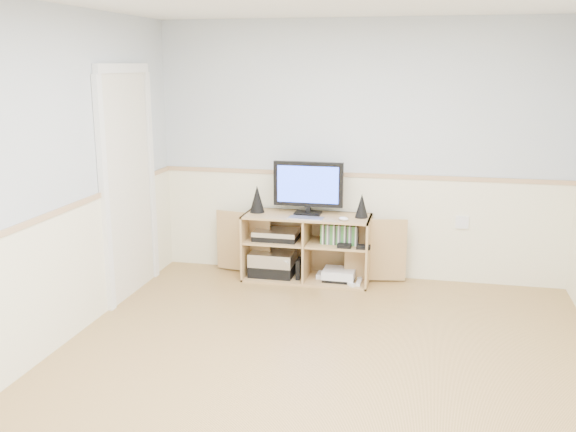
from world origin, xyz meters
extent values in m
cube|color=tan|center=(0.00, 0.00, -0.01)|extent=(4.00, 4.50, 0.02)
cube|color=silver|center=(-2.01, 0.00, 1.25)|extent=(0.02, 4.50, 2.50)
cube|color=silver|center=(0.00, 2.26, 1.25)|extent=(4.00, 0.02, 2.50)
cube|color=silver|center=(0.00, -2.26, 1.25)|extent=(4.00, 0.02, 2.50)
cube|color=#F5EEC8|center=(0.00, 2.24, 0.50)|extent=(4.00, 0.01, 1.00)
cube|color=tan|center=(0.00, 2.23, 1.02)|extent=(4.00, 0.02, 0.04)
cube|color=silver|center=(-1.98, 1.30, 1.00)|extent=(0.03, 0.82, 2.00)
cube|color=tan|center=(-0.47, 1.99, 0.01)|extent=(1.23, 0.46, 0.02)
cube|color=tan|center=(-0.47, 1.99, 0.64)|extent=(1.23, 0.46, 0.02)
cube|color=tan|center=(-1.07, 1.99, 0.33)|extent=(0.02, 0.46, 0.65)
cube|color=tan|center=(0.14, 1.99, 0.33)|extent=(0.02, 0.46, 0.65)
cube|color=tan|center=(-0.47, 2.21, 0.33)|extent=(1.23, 0.02, 0.65)
cube|color=tan|center=(-0.47, 1.99, 0.33)|extent=(0.02, 0.44, 0.61)
cube|color=tan|center=(-0.77, 1.99, 0.38)|extent=(0.58, 0.42, 0.02)
cube|color=tan|center=(-0.16, 1.99, 0.38)|extent=(0.58, 0.42, 0.02)
cube|color=tan|center=(-1.13, 2.05, 0.33)|extent=(0.59, 0.12, 0.61)
cube|color=tan|center=(0.20, 2.05, 0.33)|extent=(0.59, 0.12, 0.61)
cube|color=black|center=(-0.47, 2.04, 0.66)|extent=(0.25, 0.18, 0.02)
cube|color=black|center=(-0.47, 2.04, 0.70)|extent=(0.05, 0.04, 0.06)
cube|color=black|center=(-0.47, 2.04, 0.95)|extent=(0.68, 0.05, 0.43)
cube|color=blue|center=(-0.47, 2.01, 0.95)|extent=(0.60, 0.01, 0.36)
cone|color=black|center=(-0.97, 2.01, 0.78)|extent=(0.14, 0.14, 0.27)
cone|color=black|center=(0.06, 2.01, 0.77)|extent=(0.13, 0.13, 0.23)
cube|color=silver|center=(-0.45, 1.85, 0.66)|extent=(0.34, 0.15, 0.01)
ellipsoid|color=white|center=(-0.09, 1.85, 0.67)|extent=(0.11, 0.09, 0.04)
cube|color=black|center=(-0.81, 1.99, 0.07)|extent=(0.43, 0.32, 0.11)
cube|color=silver|center=(-0.81, 1.99, 0.20)|extent=(0.43, 0.32, 0.13)
cube|color=black|center=(-0.77, 1.99, 0.42)|extent=(0.43, 0.30, 0.05)
cube|color=silver|center=(-0.77, 1.99, 0.46)|extent=(0.43, 0.30, 0.05)
cube|color=black|center=(-0.53, 1.94, 0.12)|extent=(0.04, 0.14, 0.20)
cube|color=white|center=(-0.26, 2.02, 0.04)|extent=(0.21, 0.16, 0.05)
cube|color=black|center=(-0.14, 1.97, 0.04)|extent=(0.31, 0.25, 0.03)
cube|color=white|center=(-0.14, 1.97, 0.09)|extent=(0.32, 0.27, 0.08)
cube|color=white|center=(0.06, 1.89, 0.04)|extent=(0.04, 0.14, 0.03)
cube|color=white|center=(0.04, 2.05, 0.04)|extent=(0.09, 0.15, 0.03)
cube|color=#3F8C3F|center=(-0.14, 1.97, 0.48)|extent=(0.36, 0.14, 0.19)
cube|color=white|center=(1.00, 2.23, 0.60)|extent=(0.12, 0.03, 0.12)
camera|label=1|loc=(0.66, -3.94, 2.08)|focal=40.00mm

